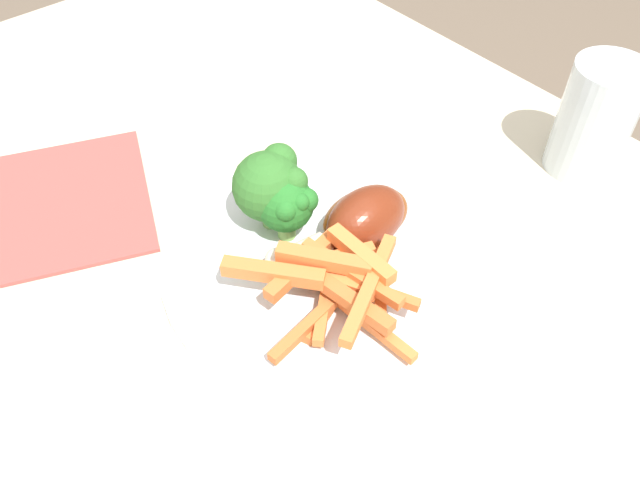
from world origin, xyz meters
name	(u,v)px	position (x,y,z in m)	size (l,w,h in m)	color
dining_table	(240,330)	(0.00, 0.00, 0.61)	(1.03, 0.82, 0.72)	beige
dinner_plate	(320,261)	(0.06, 0.05, 0.73)	(0.26, 0.26, 0.01)	silver
broccoli_floret_front	(287,205)	(0.02, 0.05, 0.77)	(0.05, 0.05, 0.06)	#80AF53
broccoli_floret_middle	(272,186)	(0.00, 0.05, 0.78)	(0.06, 0.06, 0.07)	#74A758
carrot_fries_pile	(335,280)	(0.10, 0.03, 0.76)	(0.15, 0.14, 0.04)	orange
chicken_drumstick_near	(360,219)	(0.06, 0.10, 0.75)	(0.06, 0.14, 0.04)	#592109
chicken_drumstick_far	(362,222)	(0.07, 0.09, 0.76)	(0.05, 0.13, 0.05)	#4F180C
water_glass	(595,119)	(0.12, 0.33, 0.78)	(0.07, 0.07, 0.11)	silver
napkin	(70,202)	(-0.15, -0.07, 0.72)	(0.17, 0.14, 0.00)	#B74C47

